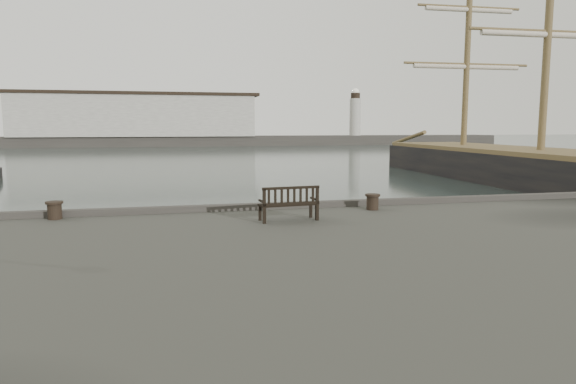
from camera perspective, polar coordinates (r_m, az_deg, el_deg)
name	(u,v)px	position (r m, az deg, el deg)	size (l,w,h in m)	color
ground	(246,260)	(15.64, -4.65, -7.55)	(400.00, 400.00, 0.00)	black
breakwater	(155,125)	(106.98, -14.59, 7.24)	(140.00, 9.50, 12.20)	#383530
bench	(289,210)	(13.37, 0.08, -2.00)	(1.58, 0.67, 0.88)	black
bollard_left	(55,210)	(14.92, -24.51, -1.87)	(0.45, 0.45, 0.47)	black
bollard_right	(373,202)	(15.33, 9.37, -1.09)	(0.44, 0.44, 0.46)	black
tall_ship_main	(539,175)	(38.80, 26.12, 1.66)	(8.36, 35.68, 26.58)	black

